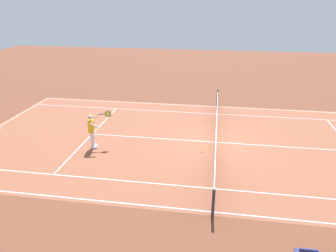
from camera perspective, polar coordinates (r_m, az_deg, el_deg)
name	(u,v)px	position (r m, az deg, el deg)	size (l,w,h in m)	color
ground_plane	(215,142)	(15.57, 8.66, -2.96)	(60.00, 60.00, 0.00)	brown
court_slab	(215,142)	(15.57, 8.66, -2.95)	(24.20, 11.40, 0.00)	#935138
court_line_markings	(215,142)	(15.57, 8.66, -2.94)	(23.85, 11.05, 0.01)	white
tennis_net	(216,133)	(15.37, 8.77, -1.30)	(0.10, 11.70, 1.08)	#2D2D33
tennis_player_near	(92,129)	(14.93, -13.70, -0.59)	(0.99, 0.86, 1.70)	white
tennis_ball	(202,152)	(14.48, 6.21, -4.70)	(0.07, 0.07, 0.07)	#CCE01E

